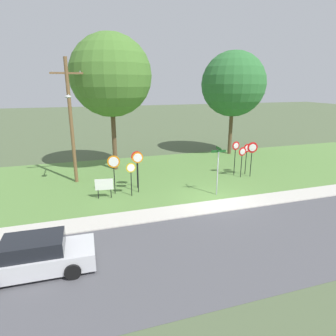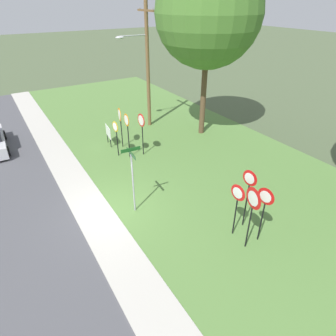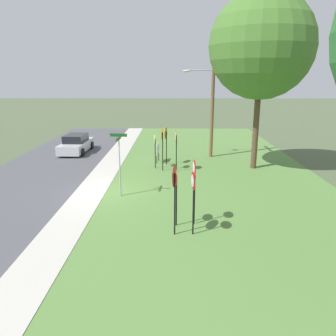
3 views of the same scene
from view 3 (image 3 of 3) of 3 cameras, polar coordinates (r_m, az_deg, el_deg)
name	(u,v)px [view 3 (image 3 of 3)]	position (r m, az deg, el deg)	size (l,w,h in m)	color
ground_plane	(106,193)	(17.35, -10.49, -4.15)	(160.00, 160.00, 0.00)	#4C5B3D
road_asphalt	(12,192)	(18.87, -24.98, -3.75)	(44.00, 6.40, 0.01)	#4C4C51
sidewalk_strip	(90,192)	(17.51, -13.07, -4.00)	(44.00, 1.60, 0.06)	#BCB7AD
grass_median	(224,193)	(17.22, 9.55, -4.18)	(44.00, 12.00, 0.04)	#567F3D
stop_sign_near_left	(166,137)	(21.99, -0.35, 5.29)	(0.78, 0.18, 2.53)	black
stop_sign_near_right	(176,141)	(20.40, 1.36, 4.55)	(0.75, 0.10, 2.56)	black
stop_sign_far_left	(155,145)	(21.13, -2.28, 4.00)	(0.61, 0.12, 2.16)	black
stop_sign_far_center	(162,140)	(20.51, -1.00, 4.82)	(0.70, 0.11, 2.68)	black
yield_sign_near_left	(193,188)	(12.02, 4.25, -3.49)	(0.67, 0.14, 2.41)	black
yield_sign_near_right	(194,177)	(12.86, 4.46, -1.49)	(0.65, 0.12, 2.63)	black
yield_sign_far_left	(176,184)	(12.74, 1.31, -2.66)	(0.66, 0.12, 2.32)	black
yield_sign_far_right	(174,183)	(11.91, 1.01, -2.49)	(0.81, 0.17, 2.67)	black
street_name_post	(119,160)	(16.16, -8.27, 1.43)	(0.96, 0.82, 3.09)	#9EA0A8
utility_pole	(211,93)	(24.17, 7.27, 12.60)	(2.10, 2.26, 8.49)	brown
notice_board	(158,150)	(22.90, -1.76, 3.08)	(1.10, 0.16, 1.25)	black
oak_tree_left	(261,46)	(21.59, 15.61, 19.32)	(6.22, 6.22, 10.51)	brown
parked_hatchback_near	(76,144)	(27.11, -15.36, 3.95)	(4.39, 1.99, 1.39)	silver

